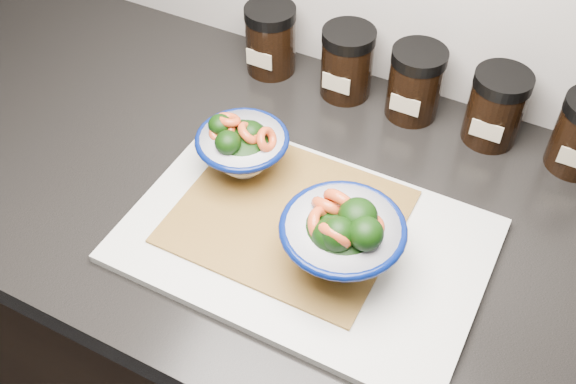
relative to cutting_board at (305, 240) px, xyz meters
The scene contains 10 objects.
cabinet 0.48m from the cutting_board, 88.02° to the left, with size 3.43×0.58×0.86m, color black.
countertop 0.07m from the cutting_board, 88.02° to the left, with size 3.50×0.60×0.04m, color black.
cutting_board is the anchor object (origin of this frame).
bamboo_mat 0.04m from the cutting_board, 150.28° to the left, with size 0.28×0.24×0.00m, color #A37A31.
bowl_left 0.15m from the cutting_board, 152.10° to the left, with size 0.13×0.13×0.09m.
bowl_right 0.08m from the cutting_board, 17.91° to the right, with size 0.15×0.15×0.11m.
spice_jar_a 0.38m from the cutting_board, 125.05° to the left, with size 0.08×0.08×0.11m.
spice_jar_b 0.32m from the cutting_board, 104.88° to the left, with size 0.08×0.08×0.11m.
spice_jar_c 0.31m from the cutting_board, 84.55° to the left, with size 0.08×0.08×0.11m.
spice_jar_d 0.34m from the cutting_board, 63.76° to the left, with size 0.08×0.08×0.11m.
Camera 1 is at (0.23, 0.90, 1.57)m, focal length 42.00 mm.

